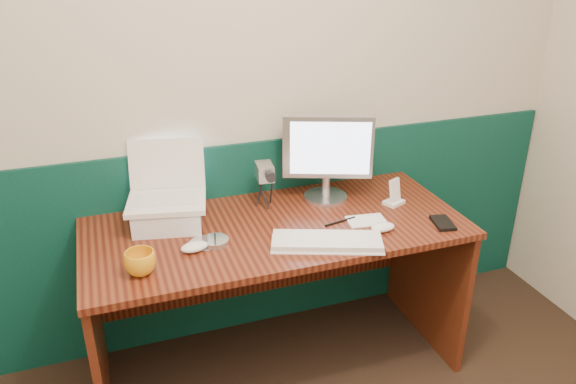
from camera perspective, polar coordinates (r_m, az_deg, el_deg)
name	(u,v)px	position (r m, az deg, el deg)	size (l,w,h in m)	color
back_wall	(217,91)	(2.49, -7.18, 10.15)	(3.50, 0.04, 2.50)	beige
wainscot	(226,242)	(2.77, -6.32, -5.11)	(3.48, 0.02, 1.00)	#073125
desk	(277,299)	(2.57, -1.11, -10.79)	(1.60, 0.70, 0.75)	#3D110B
laptop_riser	(168,215)	(2.41, -12.10, -2.27)	(0.28, 0.23, 0.10)	white
laptop	(164,175)	(2.33, -12.49, 1.70)	(0.32, 0.25, 0.27)	white
monitor	(327,158)	(2.54, 3.94, 3.44)	(0.40, 0.11, 0.40)	silver
keyboard	(327,242)	(2.23, 3.98, -5.12)	(0.43, 0.14, 0.02)	white
mouse_right	(383,227)	(2.36, 9.61, -3.55)	(0.11, 0.06, 0.04)	white
mouse_left	(195,247)	(2.21, -9.48, -5.52)	(0.11, 0.06, 0.04)	white
mug	(140,263)	(2.10, -14.78, -6.96)	(0.11, 0.11, 0.09)	orange
camcorder	(265,185)	(2.50, -2.37, 0.74)	(0.09, 0.13, 0.21)	#B0B0B5
cd_spindle	(215,241)	(2.25, -7.40, -5.01)	(0.11, 0.11, 0.02)	silver
cd_loose_a	(205,243)	(2.27, -8.45, -5.14)	(0.13, 0.13, 0.00)	silver
pen	(340,221)	(2.41, 5.34, -2.99)	(0.01, 0.01, 0.15)	black
papers	(366,221)	(2.43, 7.98, -2.89)	(0.16, 0.11, 0.00)	white
dock	(394,202)	(2.60, 10.70, -1.03)	(0.09, 0.07, 0.02)	white
music_player	(395,190)	(2.58, 10.80, 0.19)	(0.06, 0.01, 0.10)	white
pda	(443,223)	(2.47, 15.45, -3.04)	(0.07, 0.13, 0.01)	black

